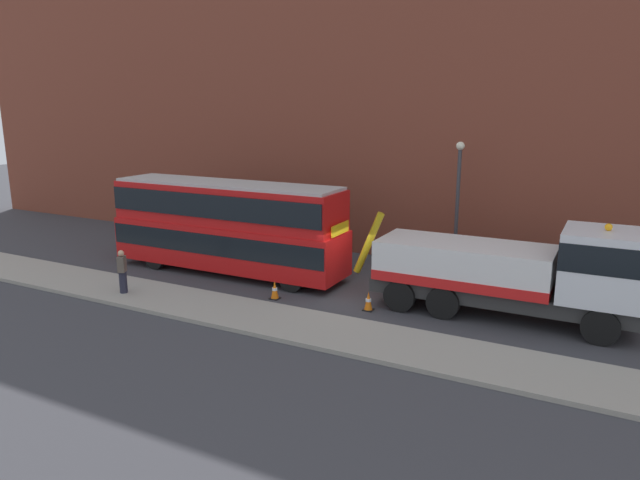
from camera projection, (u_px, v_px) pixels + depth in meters
ground_plane at (358, 294)px, 23.10m from camera, size 120.00×120.00×0.00m
near_kerb at (307, 327)px, 19.47m from camera, size 60.00×2.80×0.15m
building_facade at (419, 88)px, 26.88m from camera, size 60.00×1.50×16.00m
recovery_tow_truck at (515, 270)px, 20.07m from camera, size 10.15×2.73×3.67m
double_decker_bus at (227, 224)px, 25.55m from camera, size 11.07×2.66×4.06m
pedestrian_onlooker at (122, 272)px, 22.61m from camera, size 0.42×0.48×1.71m
traffic_cone_near_bus at (275, 290)px, 22.44m from camera, size 0.36×0.36×0.72m
traffic_cone_midway at (368, 301)px, 21.19m from camera, size 0.36×0.36×0.72m
street_lamp at (458, 197)px, 24.84m from camera, size 0.36×0.36×5.83m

